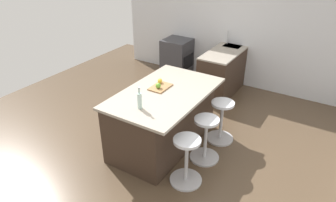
{
  "coord_description": "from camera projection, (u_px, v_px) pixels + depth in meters",
  "views": [
    {
      "loc": [
        3.37,
        2.19,
        2.96
      ],
      "look_at": [
        -0.02,
        0.07,
        0.79
      ],
      "focal_mm": 32.78,
      "sensor_mm": 36.0,
      "label": 1
    }
  ],
  "objects": [
    {
      "name": "ground_plane",
      "position": [
        163.0,
        143.0,
        4.95
      ],
      "size": [
        7.44,
        7.44,
        0.0
      ],
      "primitive_type": "plane",
      "color": "brown"
    },
    {
      "name": "interior_partition_left",
      "position": [
        236.0,
        24.0,
        6.46
      ],
      "size": [
        0.12,
        5.46,
        2.6
      ],
      "color": "silver",
      "rests_on": "ground_plane"
    },
    {
      "name": "sink_cabinet",
      "position": [
        228.0,
        67.0,
        6.59
      ],
      "size": [
        1.83,
        0.6,
        1.17
      ],
      "color": "#38281E",
      "rests_on": "ground_plane"
    },
    {
      "name": "oven_range",
      "position": [
        177.0,
        57.0,
        7.18
      ],
      "size": [
        0.6,
        0.61,
        0.86
      ],
      "color": "#38383D",
      "rests_on": "ground_plane"
    },
    {
      "name": "kitchen_island",
      "position": [
        163.0,
        118.0,
        4.75
      ],
      "size": [
        1.83,
        1.13,
        0.93
      ],
      "color": "#38281E",
      "rests_on": "ground_plane"
    },
    {
      "name": "stool_by_window",
      "position": [
        221.0,
        122.0,
        4.9
      ],
      "size": [
        0.44,
        0.44,
        0.69
      ],
      "color": "#B7B7BC",
      "rests_on": "ground_plane"
    },
    {
      "name": "stool_middle",
      "position": [
        205.0,
        140.0,
        4.47
      ],
      "size": [
        0.44,
        0.44,
        0.69
      ],
      "color": "#B7B7BC",
      "rests_on": "ground_plane"
    },
    {
      "name": "stool_near_camera",
      "position": [
        186.0,
        162.0,
        4.04
      ],
      "size": [
        0.44,
        0.44,
        0.69
      ],
      "color": "#B7B7BC",
      "rests_on": "ground_plane"
    },
    {
      "name": "cutting_board",
      "position": [
        160.0,
        87.0,
        4.62
      ],
      "size": [
        0.36,
        0.24,
        0.02
      ],
      "primitive_type": "cube",
      "color": "olive",
      "rests_on": "kitchen_island"
    },
    {
      "name": "apple_green",
      "position": [
        158.0,
        86.0,
        4.55
      ],
      "size": [
        0.08,
        0.08,
        0.08
      ],
      "primitive_type": "sphere",
      "color": "#609E2D",
      "rests_on": "cutting_board"
    },
    {
      "name": "apple_yellow",
      "position": [
        160.0,
        81.0,
        4.71
      ],
      "size": [
        0.07,
        0.07,
        0.07
      ],
      "primitive_type": "sphere",
      "color": "gold",
      "rests_on": "cutting_board"
    },
    {
      "name": "water_bottle",
      "position": [
        140.0,
        100.0,
        4.02
      ],
      "size": [
        0.06,
        0.06,
        0.31
      ],
      "color": "silver",
      "rests_on": "kitchen_island"
    }
  ]
}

